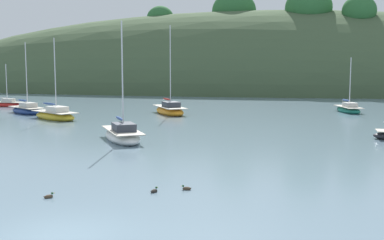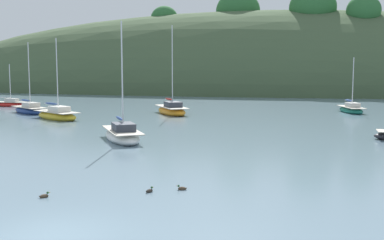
{
  "view_description": "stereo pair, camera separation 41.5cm",
  "coord_description": "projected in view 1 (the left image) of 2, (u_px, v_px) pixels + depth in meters",
  "views": [
    {
      "loc": [
        6.38,
        -12.17,
        4.9
      ],
      "look_at": [
        0.0,
        20.0,
        1.2
      ],
      "focal_mm": 43.95,
      "sensor_mm": 36.0,
      "label": 1
    },
    {
      "loc": [
        6.78,
        -12.09,
        4.9
      ],
      "look_at": [
        0.0,
        20.0,
        1.2
      ],
      "focal_mm": 43.95,
      "sensor_mm": 36.0,
      "label": 2
    }
  ],
  "objects": [
    {
      "name": "duck_straggler",
      "position": [
        186.0,
        188.0,
        18.84
      ],
      "size": [
        0.43,
        0.22,
        0.24
      ],
      "color": "#473828",
      "rests_on": "ground"
    },
    {
      "name": "duck_lone_right",
      "position": [
        49.0,
        196.0,
        17.68
      ],
      "size": [
        0.36,
        0.38,
        0.24
      ],
      "color": "#473828",
      "rests_on": "ground"
    },
    {
      "name": "sailboat_red_portside",
      "position": [
        348.0,
        109.0,
        51.07
      ],
      "size": [
        2.91,
        5.46,
        6.13
      ],
      "color": "#196B56",
      "rests_on": "ground"
    },
    {
      "name": "duck_lead",
      "position": [
        154.0,
        191.0,
        18.48
      ],
      "size": [
        0.3,
        0.41,
        0.24
      ],
      "color": "#2D2823",
      "rests_on": "ground"
    },
    {
      "name": "sailboat_orange_cutter",
      "position": [
        170.0,
        110.0,
        49.23
      ],
      "size": [
        5.27,
        6.75,
        9.4
      ],
      "color": "orange",
      "rests_on": "ground"
    },
    {
      "name": "far_shoreline_hill",
      "position": [
        253.0,
        91.0,
        93.57
      ],
      "size": [
        150.0,
        36.0,
        35.64
      ],
      "color": "#425638",
      "rests_on": "ground"
    },
    {
      "name": "ground_plane",
      "position": [
        58.0,
        237.0,
        13.65
      ],
      "size": [
        400.0,
        400.0,
        0.0
      ],
      "primitive_type": "plane",
      "color": "slate"
    },
    {
      "name": "sailboat_yellow_far",
      "position": [
        27.0,
        110.0,
        49.84
      ],
      "size": [
        5.74,
        4.83,
        7.68
      ],
      "color": "navy",
      "rests_on": "ground"
    },
    {
      "name": "sailboat_teal_outer",
      "position": [
        123.0,
        135.0,
        31.48
      ],
      "size": [
        4.8,
        6.1,
        8.11
      ],
      "color": "white",
      "rests_on": "ground"
    },
    {
      "name": "sailboat_cream_ketch",
      "position": [
        6.0,
        104.0,
        58.72
      ],
      "size": [
        4.65,
        1.83,
        5.44
      ],
      "color": "red",
      "rests_on": "ground"
    },
    {
      "name": "sailboat_white_near",
      "position": [
        55.0,
        115.0,
        44.31
      ],
      "size": [
        6.21,
        5.05,
        7.81
      ],
      "color": "gold",
      "rests_on": "ground"
    }
  ]
}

